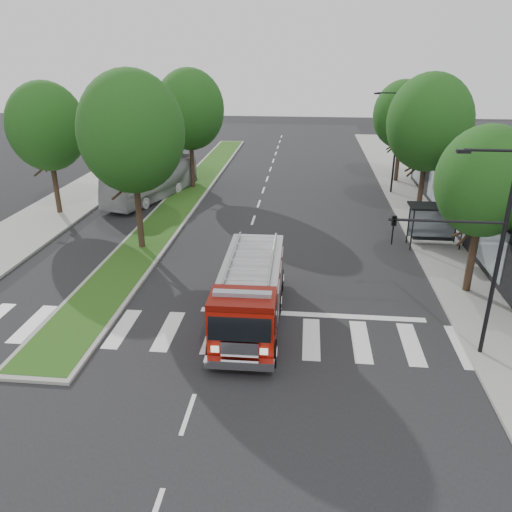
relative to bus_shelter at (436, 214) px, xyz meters
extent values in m
plane|color=black|center=(-11.20, -8.15, -2.04)|extent=(140.00, 140.00, 0.00)
cube|color=gray|center=(1.30, 1.85, -1.96)|extent=(5.00, 80.00, 0.15)
cube|color=gray|center=(-25.70, 1.85, -1.96)|extent=(5.00, 80.00, 0.15)
cube|color=gray|center=(-17.20, 9.85, -1.97)|extent=(3.00, 50.00, 0.14)
cube|color=#204915|center=(-17.20, 9.85, -1.89)|extent=(2.60, 49.50, 0.02)
cylinder|color=black|center=(-1.40, -0.75, -0.79)|extent=(0.08, 0.08, 2.50)
cylinder|color=black|center=(1.40, -0.75, -0.79)|extent=(0.08, 0.08, 2.50)
cylinder|color=black|center=(-1.40, 0.45, -0.79)|extent=(0.08, 0.08, 2.50)
cylinder|color=black|center=(1.40, 0.45, -0.79)|extent=(0.08, 0.08, 2.50)
cube|color=black|center=(0.00, -0.15, 0.51)|extent=(3.20, 1.60, 0.12)
cube|color=#8C99A5|center=(0.00, 0.55, -0.74)|extent=(2.80, 0.04, 1.80)
cube|color=black|center=(0.00, -0.15, -1.49)|extent=(2.40, 0.40, 0.08)
cylinder|color=black|center=(0.30, -6.15, -0.17)|extent=(0.36, 0.36, 3.74)
ellipsoid|color=#123B10|center=(0.30, -6.15, 3.49)|extent=(4.40, 4.40, 5.06)
cylinder|color=black|center=(0.30, 5.85, 0.16)|extent=(0.36, 0.36, 4.40)
ellipsoid|color=#123B10|center=(0.30, 5.85, 4.46)|extent=(5.60, 5.60, 6.44)
cylinder|color=black|center=(0.30, 15.85, -0.06)|extent=(0.36, 0.36, 3.96)
ellipsoid|color=#123B10|center=(0.30, 15.85, 3.81)|extent=(5.00, 5.00, 5.75)
cylinder|color=black|center=(-17.20, -2.15, 0.27)|extent=(0.36, 0.36, 4.62)
ellipsoid|color=#123B10|center=(-17.20, -2.15, 4.79)|extent=(5.80, 5.80, 6.67)
cylinder|color=black|center=(-17.20, 11.85, 0.16)|extent=(0.36, 0.36, 4.40)
ellipsoid|color=#123B10|center=(-17.20, 11.85, 4.46)|extent=(5.60, 5.60, 6.44)
cylinder|color=black|center=(-25.20, 3.85, 0.05)|extent=(0.36, 0.36, 4.18)
ellipsoid|color=#123B10|center=(-25.20, 3.85, 4.14)|extent=(5.20, 5.20, 5.98)
cylinder|color=black|center=(-0.70, -11.65, 1.96)|extent=(0.16, 0.16, 8.00)
cylinder|color=black|center=(-1.60, -11.65, 5.86)|extent=(1.80, 0.10, 0.10)
cube|color=black|center=(-2.50, -11.65, 5.81)|extent=(0.45, 0.20, 0.12)
cylinder|color=black|center=(-2.70, -11.65, 3.36)|extent=(4.00, 0.10, 0.10)
imported|color=black|center=(-4.50, -11.65, 2.96)|extent=(0.18, 0.22, 1.10)
cylinder|color=black|center=(-0.70, 11.85, 1.96)|extent=(0.16, 0.16, 8.00)
cylinder|color=black|center=(-1.60, 11.85, 5.86)|extent=(1.80, 0.10, 0.10)
cube|color=black|center=(-2.50, 11.85, 5.81)|extent=(0.45, 0.20, 0.12)
cube|color=#660C05|center=(-9.84, -9.90, -1.55)|extent=(2.52, 8.19, 0.24)
cube|color=#9D1208|center=(-9.85, -9.12, -0.53)|extent=(2.50, 6.25, 1.94)
cube|color=#9D1208|center=(-9.80, -12.91, -0.53)|extent=(2.45, 1.78, 2.04)
cube|color=#B2B2B7|center=(-9.85, -9.12, 0.49)|extent=(2.50, 6.25, 0.12)
cylinder|color=#B2B2B7|center=(-10.72, -9.13, 0.68)|extent=(0.17, 5.83, 0.10)
cylinder|color=#B2B2B7|center=(-8.97, -9.11, 0.68)|extent=(0.17, 5.83, 0.10)
cube|color=silver|center=(-9.79, -14.03, -1.46)|extent=(2.53, 0.37, 0.34)
cube|color=#8C99A5|center=(-9.80, -12.91, 0.78)|extent=(2.14, 0.37, 0.17)
cylinder|color=black|center=(-10.92, -13.22, -1.50)|extent=(0.35, 1.07, 1.07)
cylinder|color=black|center=(-8.68, -13.19, -1.50)|extent=(0.35, 1.07, 1.07)
cylinder|color=black|center=(-10.96, -9.13, -1.50)|extent=(0.35, 1.07, 1.07)
cylinder|color=black|center=(-8.73, -9.11, -1.50)|extent=(0.35, 1.07, 1.07)
cylinder|color=black|center=(-10.99, -6.80, -1.50)|extent=(0.35, 1.07, 1.07)
cylinder|color=black|center=(-8.76, -6.78, -1.50)|extent=(0.35, 1.07, 1.07)
imported|color=#B2B2B6|center=(-19.70, 8.55, -0.61)|extent=(5.24, 10.53, 2.86)
camera|label=1|loc=(-7.68, -28.87, 8.95)|focal=35.00mm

